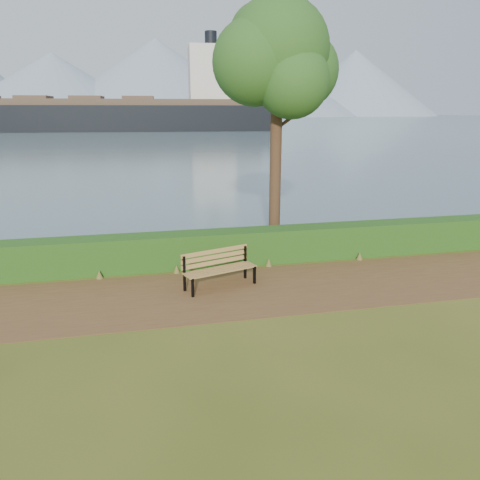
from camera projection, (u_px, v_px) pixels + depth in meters
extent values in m
plane|color=#465117|center=(229.00, 297.00, 11.51)|extent=(140.00, 140.00, 0.00)
cube|color=brown|center=(227.00, 292.00, 11.79)|extent=(40.00, 3.40, 0.01)
cube|color=#194112|center=(212.00, 248.00, 13.82)|extent=(32.00, 0.85, 1.00)
cube|color=#405767|center=(136.00, 119.00, 256.07)|extent=(700.00, 510.00, 0.00)
cone|color=#798DA2|center=(54.00, 85.00, 364.03)|extent=(160.00, 160.00, 48.00)
cone|color=#798DA2|center=(157.00, 78.00, 388.40)|extent=(190.00, 190.00, 62.00)
cone|color=#798DA2|center=(263.00, 86.00, 404.22)|extent=(170.00, 170.00, 50.00)
cone|color=#798DA2|center=(354.00, 83.00, 431.49)|extent=(150.00, 150.00, 58.00)
cone|color=#798DA2|center=(122.00, 95.00, 409.20)|extent=(120.00, 120.00, 35.00)
cone|color=#798DA2|center=(297.00, 94.00, 437.48)|extent=(130.00, 130.00, 40.00)
cube|color=black|center=(193.00, 288.00, 11.43)|extent=(0.07, 0.08, 0.48)
cube|color=black|center=(184.00, 274.00, 11.76)|extent=(0.07, 0.08, 0.92)
cube|color=black|center=(188.00, 277.00, 11.57)|extent=(0.23, 0.55, 0.05)
cube|color=black|center=(255.00, 275.00, 12.33)|extent=(0.07, 0.08, 0.48)
cube|color=black|center=(245.00, 262.00, 12.66)|extent=(0.07, 0.08, 0.92)
cube|color=black|center=(250.00, 265.00, 12.47)|extent=(0.23, 0.55, 0.05)
cube|color=olive|center=(224.00, 272.00, 11.84)|extent=(1.86, 0.70, 0.04)
cube|color=olive|center=(221.00, 270.00, 11.95)|extent=(1.86, 0.70, 0.04)
cube|color=olive|center=(219.00, 269.00, 12.07)|extent=(1.86, 0.70, 0.04)
cube|color=olive|center=(216.00, 268.00, 12.18)|extent=(1.86, 0.70, 0.04)
cube|color=olive|center=(215.00, 262.00, 12.20)|extent=(1.85, 0.66, 0.11)
cube|color=olive|center=(215.00, 257.00, 12.16)|extent=(1.85, 0.66, 0.11)
cube|color=olive|center=(215.00, 251.00, 12.12)|extent=(1.85, 0.66, 0.11)
cylinder|color=#332115|center=(276.00, 143.00, 15.21)|extent=(0.38, 0.38, 6.81)
sphere|color=#1D501A|center=(278.00, 50.00, 14.45)|extent=(3.21, 3.21, 3.21)
sphere|color=#1D501A|center=(300.00, 71.00, 15.04)|extent=(2.46, 2.46, 2.46)
sphere|color=#1D501A|center=(255.00, 62.00, 14.23)|extent=(2.65, 2.65, 2.65)
sphere|color=#1D501A|center=(292.00, 81.00, 14.14)|extent=(2.27, 2.27, 2.27)
sphere|color=#1D501A|center=(262.00, 36.00, 14.79)|extent=(2.08, 2.08, 2.08)
sphere|color=#1D501A|center=(281.00, 17.00, 14.31)|extent=(1.89, 1.89, 1.89)
cylinder|color=#332115|center=(289.00, 119.00, 15.10)|extent=(0.99, 0.11, 0.74)
cylinder|color=#332115|center=(264.00, 104.00, 14.89)|extent=(0.77, 0.36, 0.68)
cube|color=black|center=(101.00, 124.00, 105.23)|extent=(78.83, 17.42, 7.82)
cube|color=brown|center=(100.00, 102.00, 104.01)|extent=(72.51, 15.79, 1.34)
cube|color=silver|center=(211.00, 75.00, 106.10)|extent=(10.64, 9.86, 12.29)
cylinder|color=black|center=(211.00, 41.00, 104.16)|extent=(2.68, 2.68, 3.91)
cube|color=brown|center=(34.00, 98.00, 101.72)|extent=(7.17, 7.80, 0.89)
cube|color=brown|center=(87.00, 98.00, 103.37)|extent=(7.17, 7.80, 0.89)
cube|color=brown|center=(138.00, 98.00, 105.02)|extent=(7.17, 7.80, 0.89)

